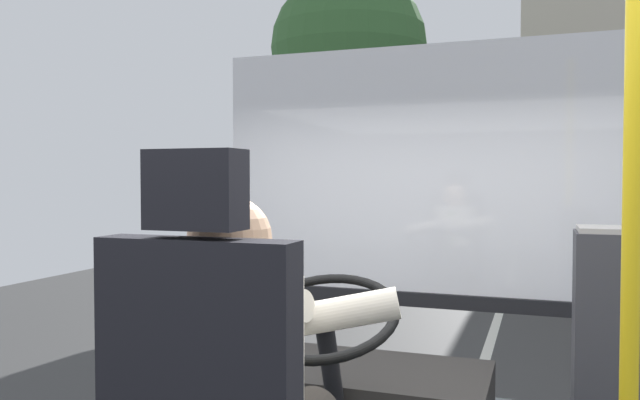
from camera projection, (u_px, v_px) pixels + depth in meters
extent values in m
cube|color=#343434|center=(503.00, 303.00, 10.31)|extent=(18.00, 44.00, 0.05)
cube|color=silver|center=(503.00, 301.00, 10.31)|extent=(0.12, 39.60, 0.00)
cube|color=black|center=(197.00, 384.00, 1.40)|extent=(0.48, 0.10, 0.66)
cube|color=black|center=(196.00, 190.00, 1.39)|extent=(0.22, 0.10, 0.18)
cylinder|color=silver|center=(230.00, 386.00, 1.55)|extent=(0.37, 0.37, 0.55)
cube|color=#70934C|center=(263.00, 341.00, 1.73)|extent=(0.06, 0.01, 0.34)
sphere|color=tan|center=(230.00, 239.00, 1.54)|extent=(0.21, 0.21, 0.21)
cylinder|color=silver|center=(308.00, 319.00, 1.74)|extent=(0.53, 0.22, 0.19)
cylinder|color=silver|center=(235.00, 313.00, 1.82)|extent=(0.53, 0.22, 0.19)
cylinder|color=black|center=(330.00, 363.00, 2.29)|extent=(0.07, 0.22, 0.41)
torus|color=black|center=(323.00, 315.00, 2.21)|extent=(0.55, 0.53, 0.24)
cylinder|color=black|center=(323.00, 315.00, 2.21)|extent=(0.15, 0.16, 0.08)
cylinder|color=gold|center=(632.00, 230.00, 1.50)|extent=(0.04, 0.04, 2.15)
cube|color=#333338|center=(602.00, 360.00, 2.39)|extent=(0.21, 0.26, 0.99)
cube|color=#9E9993|center=(604.00, 229.00, 2.37)|extent=(0.19, 0.23, 0.02)
cube|color=white|center=(433.00, 169.00, 3.48)|extent=(2.50, 0.01, 1.40)
cube|color=black|center=(432.00, 300.00, 3.51)|extent=(2.50, 0.08, 0.08)
cylinder|color=#4C3828|center=(349.00, 193.00, 11.82)|extent=(0.32, 0.32, 3.51)
sphere|color=#315C2D|center=(349.00, 50.00, 11.72)|extent=(2.95, 2.95, 2.95)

